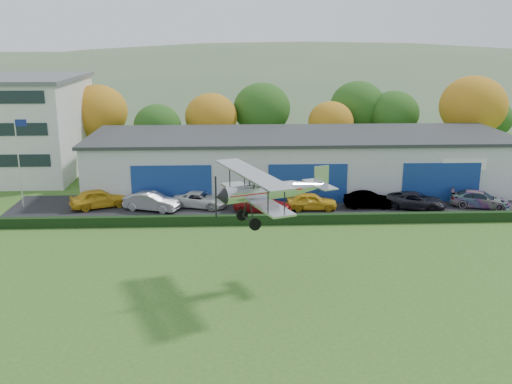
{
  "coord_description": "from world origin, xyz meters",
  "views": [
    {
      "loc": [
        -1.81,
        -28.12,
        14.67
      ],
      "look_at": [
        -0.15,
        9.23,
        4.57
      ],
      "focal_mm": 41.18,
      "sensor_mm": 36.0,
      "label": 1
    }
  ],
  "objects_px": {
    "car_0": "(99,198)",
    "car_1": "(152,201)",
    "biplane": "(269,189)",
    "hangar": "(300,160)",
    "car_6": "(416,201)",
    "car_4": "(311,201)",
    "car_5": "(369,200)",
    "car_7": "(480,199)",
    "flagpole": "(19,153)",
    "car_3": "(263,204)",
    "car_2": "(200,200)"
  },
  "relations": [
    {
      "from": "flagpole",
      "to": "car_5",
      "type": "bearing_deg",
      "value": -3.23
    },
    {
      "from": "car_4",
      "to": "car_5",
      "type": "bearing_deg",
      "value": -84.19
    },
    {
      "from": "car_2",
      "to": "car_6",
      "type": "relative_size",
      "value": 0.95
    },
    {
      "from": "car_0",
      "to": "car_1",
      "type": "xyz_separation_m",
      "value": [
        4.69,
        -1.02,
        -0.04
      ]
    },
    {
      "from": "car_2",
      "to": "car_6",
      "type": "bearing_deg",
      "value": -77.32
    },
    {
      "from": "car_0",
      "to": "car_6",
      "type": "xyz_separation_m",
      "value": [
        27.43,
        -1.52,
        -0.13
      ]
    },
    {
      "from": "hangar",
      "to": "car_0",
      "type": "distance_m",
      "value": 19.52
    },
    {
      "from": "flagpole",
      "to": "car_3",
      "type": "bearing_deg",
      "value": -7.29
    },
    {
      "from": "car_3",
      "to": "car_7",
      "type": "bearing_deg",
      "value": -72.25
    },
    {
      "from": "car_6",
      "to": "biplane",
      "type": "bearing_deg",
      "value": 158.13
    },
    {
      "from": "car_0",
      "to": "biplane",
      "type": "height_order",
      "value": "biplane"
    },
    {
      "from": "car_0",
      "to": "car_4",
      "type": "distance_m",
      "value": 18.43
    },
    {
      "from": "car_0",
      "to": "car_7",
      "type": "relative_size",
      "value": 0.99
    },
    {
      "from": "car_1",
      "to": "flagpole",
      "type": "bearing_deg",
      "value": 100.27
    },
    {
      "from": "car_1",
      "to": "car_4",
      "type": "relative_size",
      "value": 1.1
    },
    {
      "from": "car_5",
      "to": "car_7",
      "type": "bearing_deg",
      "value": -88.2
    },
    {
      "from": "hangar",
      "to": "car_1",
      "type": "bearing_deg",
      "value": -150.67
    },
    {
      "from": "car_7",
      "to": "car_6",
      "type": "bearing_deg",
      "value": 111.48
    },
    {
      "from": "hangar",
      "to": "car_0",
      "type": "height_order",
      "value": "hangar"
    },
    {
      "from": "car_0",
      "to": "biplane",
      "type": "xyz_separation_m",
      "value": [
        13.68,
        -16.57,
        5.03
      ]
    },
    {
      "from": "car_2",
      "to": "car_5",
      "type": "relative_size",
      "value": 1.13
    },
    {
      "from": "car_7",
      "to": "biplane",
      "type": "height_order",
      "value": "biplane"
    },
    {
      "from": "car_2",
      "to": "car_6",
      "type": "height_order",
      "value": "car_6"
    },
    {
      "from": "flagpole",
      "to": "car_5",
      "type": "height_order",
      "value": "flagpole"
    },
    {
      "from": "car_0",
      "to": "car_1",
      "type": "height_order",
      "value": "car_0"
    },
    {
      "from": "biplane",
      "to": "hangar",
      "type": "bearing_deg",
      "value": 57.84
    },
    {
      "from": "car_0",
      "to": "car_2",
      "type": "height_order",
      "value": "car_0"
    },
    {
      "from": "car_6",
      "to": "car_3",
      "type": "bearing_deg",
      "value": 112.7
    },
    {
      "from": "flagpole",
      "to": "car_1",
      "type": "height_order",
      "value": "flagpole"
    },
    {
      "from": "flagpole",
      "to": "car_1",
      "type": "relative_size",
      "value": 1.68
    },
    {
      "from": "car_5",
      "to": "car_6",
      "type": "relative_size",
      "value": 0.84
    },
    {
      "from": "car_0",
      "to": "car_5",
      "type": "distance_m",
      "value": 23.45
    },
    {
      "from": "flagpole",
      "to": "car_4",
      "type": "xyz_separation_m",
      "value": [
        24.98,
        -2.02,
        -4.0
      ]
    },
    {
      "from": "car_2",
      "to": "car_7",
      "type": "height_order",
      "value": "car_7"
    },
    {
      "from": "hangar",
      "to": "car_3",
      "type": "xyz_separation_m",
      "value": [
        -4.15,
        -8.63,
        -1.89
      ]
    },
    {
      "from": "car_2",
      "to": "biplane",
      "type": "xyz_separation_m",
      "value": [
        4.91,
        -16.36,
        5.2
      ]
    },
    {
      "from": "car_4",
      "to": "car_6",
      "type": "height_order",
      "value": "car_4"
    },
    {
      "from": "car_1",
      "to": "car_4",
      "type": "height_order",
      "value": "car_1"
    },
    {
      "from": "car_3",
      "to": "car_6",
      "type": "height_order",
      "value": "car_3"
    },
    {
      "from": "flagpole",
      "to": "biplane",
      "type": "distance_m",
      "value": 26.62
    },
    {
      "from": "car_7",
      "to": "hangar",
      "type": "bearing_deg",
      "value": 81.54
    },
    {
      "from": "hangar",
      "to": "car_6",
      "type": "distance_m",
      "value": 12.39
    },
    {
      "from": "car_2",
      "to": "car_7",
      "type": "bearing_deg",
      "value": -75.98
    },
    {
      "from": "car_4",
      "to": "car_5",
      "type": "xyz_separation_m",
      "value": [
        5.05,
        0.32,
        -0.04
      ]
    },
    {
      "from": "flagpole",
      "to": "car_3",
      "type": "height_order",
      "value": "flagpole"
    },
    {
      "from": "car_7",
      "to": "car_1",
      "type": "bearing_deg",
      "value": 109.12
    },
    {
      "from": "car_2",
      "to": "car_5",
      "type": "bearing_deg",
      "value": -76.62
    },
    {
      "from": "car_6",
      "to": "biplane",
      "type": "distance_m",
      "value": 21.03
    },
    {
      "from": "hangar",
      "to": "car_0",
      "type": "bearing_deg",
      "value": -160.1
    },
    {
      "from": "car_2",
      "to": "car_7",
      "type": "distance_m",
      "value": 24.37
    }
  ]
}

